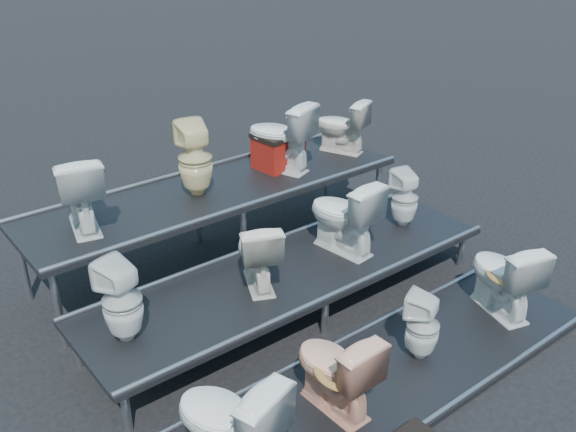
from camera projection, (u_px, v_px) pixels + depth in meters
ground at (292, 309)px, 6.33m from camera, size 80.00×80.00×0.00m
tier_front at (388, 376)px, 5.40m from camera, size 4.20×1.20×0.06m
tier_mid at (293, 290)px, 6.22m from camera, size 4.20×1.20×0.46m
tier_back at (219, 223)px, 7.05m from camera, size 4.20×1.20×0.86m
toilet_0 at (228, 422)px, 4.32m from camera, size 0.69×0.92×0.83m
toilet_1 at (335, 369)px, 4.88m from camera, size 0.43×0.74×0.74m
toilet_2 at (423, 326)px, 5.46m from camera, size 0.38×0.38×0.63m
toilet_3 at (503, 275)px, 6.04m from camera, size 0.63×0.86×0.78m
toilet_4 at (122, 301)px, 5.02m from camera, size 0.39×0.40×0.71m
toilet_5 at (257, 252)px, 5.75m from camera, size 0.61×0.75×0.67m
toilet_6 at (343, 215)px, 6.30m from camera, size 0.52×0.80×0.77m
toilet_7 at (405, 198)px, 6.83m from camera, size 0.34×0.34×0.63m
toilet_8 at (79, 191)px, 5.88m from camera, size 0.57×0.80×0.74m
toilet_9 at (195, 159)px, 6.55m from camera, size 0.42×0.43×0.79m
toilet_10 at (280, 136)px, 7.15m from camera, size 0.68×0.88×0.79m
toilet_11 at (341, 126)px, 7.70m from camera, size 0.58×0.73×0.65m
red_crate at (278, 152)px, 7.32m from camera, size 0.54×0.45×0.36m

